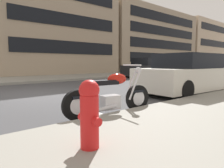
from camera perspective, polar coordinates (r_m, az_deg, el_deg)
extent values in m
plane|color=#3D3D3F|center=(7.92, -20.13, -2.79)|extent=(260.00, 260.00, 0.00)
cube|color=gray|center=(20.33, 5.69, 2.82)|extent=(120.00, 5.00, 0.14)
cube|color=silver|center=(4.85, -5.01, -7.74)|extent=(0.12, 2.20, 0.01)
cylinder|color=black|center=(4.95, 7.00, -3.84)|extent=(0.63, 0.18, 0.62)
cylinder|color=silver|center=(4.95, 7.00, -3.84)|extent=(0.35, 0.16, 0.34)
cylinder|color=black|center=(4.12, -9.58, -5.87)|extent=(0.63, 0.18, 0.62)
cylinder|color=silver|center=(4.12, -9.58, -5.87)|extent=(0.35, 0.16, 0.34)
cube|color=silver|center=(4.49, -0.51, -5.01)|extent=(0.43, 0.31, 0.30)
cube|color=black|center=(4.33, -2.50, 0.41)|extent=(0.70, 0.30, 0.10)
ellipsoid|color=#B7190F|center=(4.53, 1.38, 1.41)|extent=(0.50, 0.30, 0.24)
cube|color=black|center=(4.11, -8.99, -3.47)|extent=(0.38, 0.22, 0.06)
cube|color=black|center=(4.91, 6.85, -1.91)|extent=(0.34, 0.20, 0.06)
cylinder|color=silver|center=(4.87, 5.19, -0.25)|extent=(0.34, 0.08, 0.65)
cylinder|color=silver|center=(4.76, 6.26, -0.40)|extent=(0.34, 0.08, 0.65)
cylinder|color=silver|center=(4.77, 5.48, 5.22)|extent=(0.11, 0.62, 0.04)
sphere|color=silver|center=(4.90, 7.27, 3.81)|extent=(0.15, 0.15, 0.15)
cylinder|color=silver|center=(4.24, -2.85, -6.96)|extent=(0.71, 0.17, 0.16)
cube|color=beige|center=(8.31, 20.08, 1.45)|extent=(4.31, 2.10, 0.79)
cube|color=black|center=(8.27, 20.17, 6.00)|extent=(2.23, 1.83, 0.53)
cylinder|color=black|center=(9.95, 20.24, 0.71)|extent=(0.63, 0.26, 0.62)
cylinder|color=black|center=(7.76, 9.19, -0.36)|extent=(0.63, 0.26, 0.62)
cylinder|color=black|center=(6.72, 19.69, -1.59)|extent=(0.63, 0.26, 0.62)
cylinder|color=black|center=(12.63, 27.31, 1.44)|extent=(0.63, 0.24, 0.62)
cube|color=black|center=(17.17, 9.71, 3.83)|extent=(4.78, 2.14, 0.79)
cube|color=black|center=(17.21, 9.85, 6.12)|extent=(2.47, 1.82, 0.58)
cylinder|color=black|center=(15.46, 8.89, 2.71)|extent=(0.64, 0.27, 0.62)
cylinder|color=black|center=(16.46, 4.30, 2.96)|extent=(0.64, 0.27, 0.62)
cylinder|color=black|center=(18.05, 14.61, 3.04)|extent=(0.64, 0.27, 0.62)
cylinder|color=black|center=(18.91, 10.35, 3.25)|extent=(0.64, 0.27, 0.62)
cylinder|color=red|center=(2.46, -6.22, -10.35)|extent=(0.22, 0.22, 0.63)
sphere|color=red|center=(2.39, -6.32, -1.68)|extent=(0.24, 0.24, 0.24)
cylinder|color=red|center=(2.57, -8.03, -8.97)|extent=(0.10, 0.08, 0.10)
cylinder|color=red|center=(2.35, -4.24, -10.37)|extent=(0.10, 0.08, 0.10)
cube|color=tan|center=(24.13, -18.70, 16.30)|extent=(11.74, 11.26, 11.27)
cube|color=black|center=(18.66, -11.66, 9.86)|extent=(9.87, 0.06, 1.10)
cube|color=black|center=(18.97, -11.82, 16.90)|extent=(9.87, 0.06, 1.10)
cube|color=tan|center=(31.47, 7.72, 11.26)|extent=(15.97, 8.99, 8.26)
cube|color=black|center=(28.54, 14.55, 7.04)|extent=(13.42, 0.06, 1.10)
cube|color=black|center=(28.63, 14.63, 10.45)|extent=(13.42, 0.06, 1.10)
cube|color=black|center=(28.82, 14.73, 13.83)|extent=(13.42, 0.06, 1.10)
cube|color=black|center=(29.11, 14.82, 17.16)|extent=(13.42, 0.06, 1.10)
cube|color=beige|center=(44.69, 19.68, 9.58)|extent=(13.28, 11.58, 8.60)
cube|color=black|center=(42.02, 26.53, 6.28)|extent=(11.15, 0.06, 1.10)
cube|color=black|center=(42.15, 26.70, 9.90)|extent=(11.15, 0.06, 1.10)
cube|color=black|center=(42.45, 26.87, 13.49)|extent=(11.15, 0.06, 1.10)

